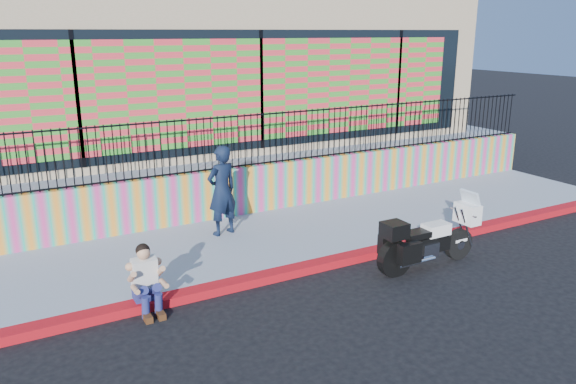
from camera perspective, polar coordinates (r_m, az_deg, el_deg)
ground at (r=10.91m, az=7.21°, el=-6.82°), size 90.00×90.00×0.00m
red_curb at (r=10.88m, az=7.22°, el=-6.45°), size 16.00×0.30×0.15m
sidewalk at (r=12.16m, az=2.64°, el=-3.89°), size 16.00×3.00×0.15m
mural_wall at (r=13.29m, az=-0.94°, el=0.69°), size 16.00×0.20×1.10m
metal_fence at (r=13.03m, az=-0.96°, el=5.58°), size 15.80×0.04×1.20m
elevated_platform at (r=17.85m, az=-8.70°, el=4.24°), size 16.00×10.00×1.25m
storefront_building at (r=17.31m, az=-8.81°, el=12.64°), size 14.00×8.06×4.00m
police_motorcycle at (r=10.59m, az=13.94°, el=-4.63°), size 2.15×0.71×1.34m
police_officer at (r=11.52m, az=-6.73°, el=0.15°), size 0.77×0.60×1.87m
seated_man at (r=9.00m, az=-14.07°, el=-9.20°), size 0.54×0.71×1.06m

